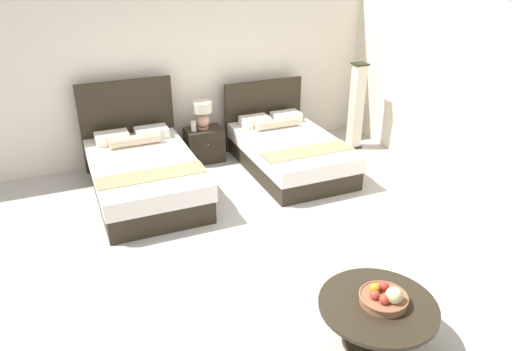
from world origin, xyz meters
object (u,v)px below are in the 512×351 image
object	(u,v)px
vase	(193,126)
coffee_table	(377,314)
floor_lamp_corner	(356,107)
bed_near_window	(144,173)
bed_near_corner	(288,150)
nightstand	(204,145)
fruit_bowl	(385,297)
table_lamp	(202,113)

from	to	relation	value
vase	coffee_table	world-z (taller)	vase
floor_lamp_corner	bed_near_window	bearing A→B (deg)	-175.14
bed_near_corner	vase	world-z (taller)	bed_near_corner
bed_near_corner	nightstand	world-z (taller)	bed_near_corner
bed_near_corner	bed_near_window	bearing A→B (deg)	179.84
vase	coffee_table	distance (m)	4.27
bed_near_window	coffee_table	distance (m)	3.76
vase	fruit_bowl	world-z (taller)	vase
bed_near_window	nightstand	world-z (taller)	bed_near_window
vase	floor_lamp_corner	bearing A→B (deg)	-8.87
vase	bed_near_window	bearing A→B (deg)	-142.50
vase	fruit_bowl	size ratio (longest dim) A/B	0.39
bed_near_corner	fruit_bowl	size ratio (longest dim) A/B	5.04
bed_near_corner	floor_lamp_corner	bearing A→B (deg)	12.69
bed_near_corner	coffee_table	bearing A→B (deg)	-104.44
bed_near_window	vase	world-z (taller)	bed_near_window
bed_near_window	coffee_table	xyz separation A→B (m)	(1.25, -3.55, 0.01)
table_lamp	floor_lamp_corner	distance (m)	2.48
nightstand	table_lamp	xyz separation A→B (m)	(0.00, 0.02, 0.51)
fruit_bowl	nightstand	bearing A→B (deg)	92.79
coffee_table	floor_lamp_corner	size ratio (longest dim) A/B	0.71
floor_lamp_corner	bed_near_corner	bearing A→B (deg)	-167.31
table_lamp	coffee_table	distance (m)	4.34
vase	table_lamp	bearing A→B (deg)	19.63
bed_near_window	nightstand	distance (m)	1.32
coffee_table	table_lamp	bearing A→B (deg)	92.18
table_lamp	vase	size ratio (longest dim) A/B	2.65
bed_near_window	coffee_table	world-z (taller)	bed_near_window
table_lamp	fruit_bowl	xyz separation A→B (m)	(0.21, -4.32, -0.29)
nightstand	vase	size ratio (longest dim) A/B	3.49
table_lamp	coffee_table	size ratio (longest dim) A/B	0.43
coffee_table	floor_lamp_corner	world-z (taller)	floor_lamp_corner
vase	floor_lamp_corner	xyz separation A→B (m)	(2.60, -0.41, 0.10)
bed_near_window	fruit_bowl	world-z (taller)	bed_near_window
vase	coffee_table	xyz separation A→B (m)	(0.33, -4.25, -0.28)
bed_near_corner	table_lamp	world-z (taller)	bed_near_corner
bed_near_corner	nightstand	xyz separation A→B (m)	(-1.08, 0.75, -0.02)
coffee_table	vase	bearing A→B (deg)	94.46
bed_near_window	bed_near_corner	distance (m)	2.16
bed_near_window	nightstand	bearing A→B (deg)	34.43
bed_near_corner	fruit_bowl	bearing A→B (deg)	-103.70
table_lamp	fruit_bowl	bearing A→B (deg)	-87.22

